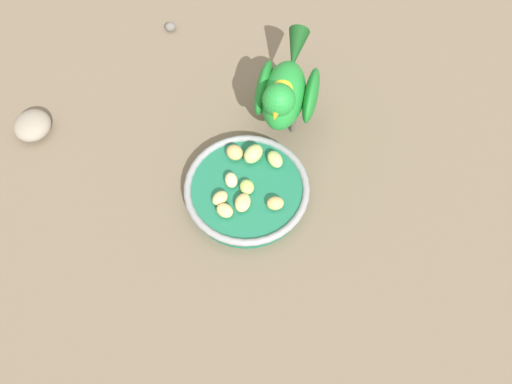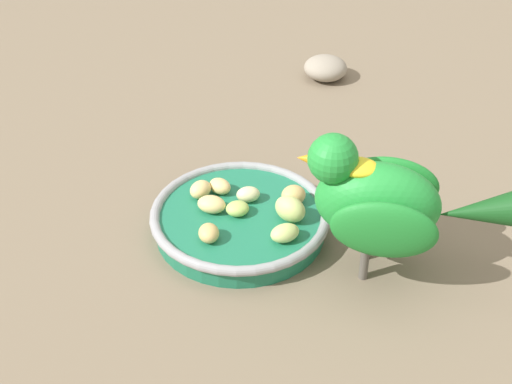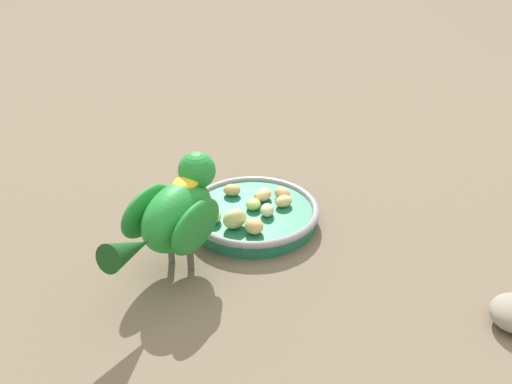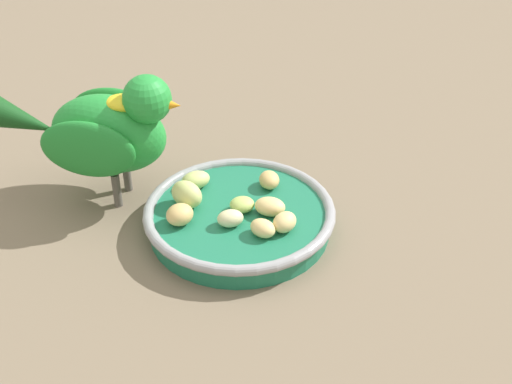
% 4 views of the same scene
% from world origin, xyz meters
% --- Properties ---
extents(ground_plane, '(4.00, 4.00, 0.00)m').
position_xyz_m(ground_plane, '(0.00, 0.00, 0.00)').
color(ground_plane, '#756651').
extents(feeding_bowl, '(0.19, 0.19, 0.03)m').
position_xyz_m(feeding_bowl, '(0.03, 0.02, 0.02)').
color(feeding_bowl, '#1E7251').
rests_on(feeding_bowl, ground_plane).
extents(apple_piece_0, '(0.04, 0.04, 0.03)m').
position_xyz_m(apple_piece_0, '(0.08, 0.03, 0.04)').
color(apple_piece_0, '#C6D17A').
rests_on(apple_piece_0, feeding_bowl).
extents(apple_piece_1, '(0.04, 0.03, 0.02)m').
position_xyz_m(apple_piece_1, '(0.08, -0.01, 0.03)').
color(apple_piece_1, '#C6D17A').
rests_on(apple_piece_1, feeding_bowl).
extents(apple_piece_2, '(0.03, 0.03, 0.01)m').
position_xyz_m(apple_piece_2, '(0.03, 0.02, 0.03)').
color(apple_piece_2, '#B2CC66').
rests_on(apple_piece_2, feeding_bowl).
extents(apple_piece_3, '(0.03, 0.03, 0.02)m').
position_xyz_m(apple_piece_3, '(-0.02, 0.05, 0.03)').
color(apple_piece_3, '#E5C67F').
rests_on(apple_piece_3, feeding_bowl).
extents(apple_piece_4, '(0.03, 0.02, 0.02)m').
position_xyz_m(apple_piece_4, '(0.00, 0.02, 0.03)').
color(apple_piece_4, '#E5C67F').
rests_on(apple_piece_4, feeding_bowl).
extents(apple_piece_5, '(0.03, 0.03, 0.02)m').
position_xyz_m(apple_piece_5, '(0.01, -0.02, 0.03)').
color(apple_piece_5, tan).
rests_on(apple_piece_5, feeding_bowl).
extents(apple_piece_6, '(0.03, 0.03, 0.02)m').
position_xyz_m(apple_piece_6, '(0.03, 0.05, 0.03)').
color(apple_piece_6, beige).
rests_on(apple_piece_6, feeding_bowl).
extents(apple_piece_7, '(0.03, 0.03, 0.02)m').
position_xyz_m(apple_piece_7, '(0.00, 0.06, 0.03)').
color(apple_piece_7, '#E5C67F').
rests_on(apple_piece_7, feeding_bowl).
extents(apple_piece_8, '(0.03, 0.04, 0.02)m').
position_xyz_m(apple_piece_8, '(0.08, 0.06, 0.03)').
color(apple_piece_8, tan).
rests_on(apple_piece_8, feeding_bowl).
extents(parrot, '(0.21, 0.10, 0.14)m').
position_xyz_m(parrot, '(0.17, -0.00, 0.08)').
color(parrot, '#59544C').
rests_on(parrot, ground_plane).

